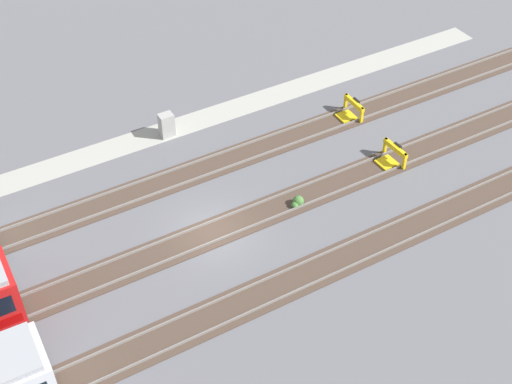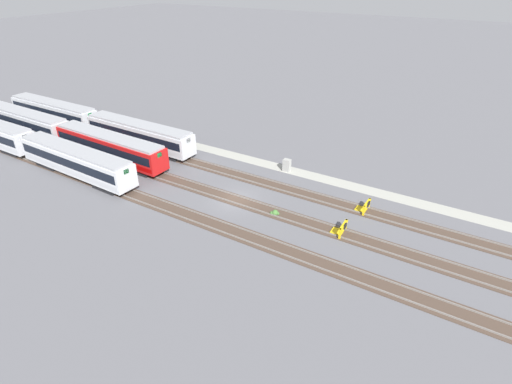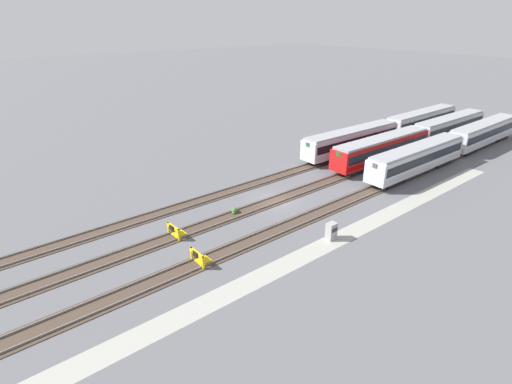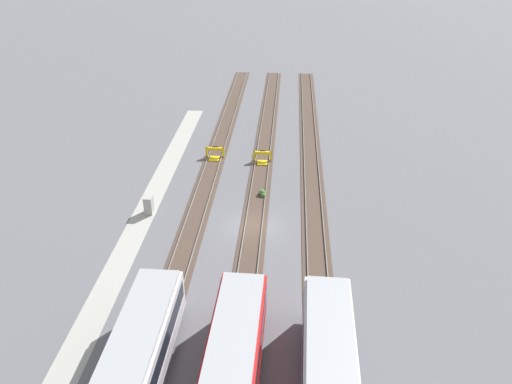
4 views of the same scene
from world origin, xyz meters
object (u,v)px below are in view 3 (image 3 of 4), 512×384
subway_car_front_row_leftmost (352,140)px  subway_car_front_row_left_inner (417,158)px  subway_car_front_row_centre (382,149)px  electrical_cabinet (331,231)px  bumper_stop_nearest_track (200,258)px  weed_clump (235,211)px  bumper_stop_near_inner_track (176,231)px  subway_car_back_row_leftmost (483,133)px  subway_car_front_row_right_inner (422,121)px  subway_car_front_row_rightmost (449,127)px

subway_car_front_row_leftmost → subway_car_front_row_left_inner: 10.31m
subway_car_front_row_centre → electrical_cabinet: size_ratio=11.28×
bumper_stop_nearest_track → electrical_cabinet: size_ratio=1.25×
subway_car_front_row_left_inner → weed_clump: size_ratio=19.59×
subway_car_front_row_centre → bumper_stop_near_inner_track: (-31.73, -0.02, -1.53)m
subway_car_front_row_centre → subway_car_front_row_left_inner: bearing=-90.0°
subway_car_front_row_centre → bumper_stop_near_inner_track: subway_car_front_row_centre is taller
subway_car_back_row_leftmost → electrical_cabinet: size_ratio=11.26×
weed_clump → bumper_stop_near_inner_track: bearing=-176.8°
subway_car_front_row_left_inner → bumper_stop_nearest_track: 32.41m
subway_car_front_row_right_inner → subway_car_front_row_left_inner: bearing=-151.7°
subway_car_front_row_right_inner → electrical_cabinet: subway_car_front_row_right_inner is taller
subway_car_front_row_left_inner → subway_car_back_row_leftmost: 19.18m
subway_car_front_row_leftmost → subway_car_front_row_left_inner: (0.00, -10.31, 0.00)m
subway_car_front_row_left_inner → subway_car_back_row_leftmost: (19.18, -0.00, 0.00)m
electrical_cabinet → subway_car_front_row_rightmost: bearing=13.2°
subway_car_front_row_leftmost → subway_car_back_row_leftmost: bearing=-28.3°
subway_car_back_row_leftmost → bumper_stop_nearest_track: bearing=180.0°
subway_car_front_row_centre → electrical_cabinet: 23.09m
subway_car_front_row_centre → bumper_stop_near_inner_track: bearing=-180.0°
subway_car_front_row_leftmost → bumper_stop_near_inner_track: subway_car_front_row_leftmost is taller
subway_car_front_row_centre → electrical_cabinet: subway_car_front_row_centre is taller
electrical_cabinet → weed_clump: electrical_cabinet is taller
weed_clump → electrical_cabinet: bearing=-69.3°
subway_car_front_row_leftmost → bumper_stop_nearest_track: subway_car_front_row_leftmost is taller
subway_car_front_row_left_inner → subway_car_back_row_leftmost: bearing=-0.0°
subway_car_front_row_left_inner → bumper_stop_nearest_track: size_ratio=9.00×
subway_car_front_row_centre → bumper_stop_nearest_track: size_ratio=9.02×
bumper_stop_near_inner_track → weed_clump: (6.98, 0.39, -0.27)m
subway_car_front_row_leftmost → weed_clump: 25.27m
subway_car_front_row_rightmost → electrical_cabinet: bearing=-166.8°
subway_car_front_row_leftmost → subway_car_front_row_rightmost: (18.69, -5.12, 0.00)m
electrical_cabinet → weed_clump: bearing=110.7°
subway_car_front_row_leftmost → subway_car_front_row_rightmost: bearing=-15.3°
subway_car_front_row_right_inner → electrical_cabinet: size_ratio=11.26×
bumper_stop_near_inner_track → subway_car_front_row_leftmost: bearing=9.2°
bumper_stop_nearest_track → weed_clump: bearing=36.0°
subway_car_front_row_centre → subway_car_front_row_rightmost: 18.69m
subway_car_front_row_leftmost → subway_car_back_row_leftmost: same height
bumper_stop_nearest_track → subway_car_front_row_right_inner: bearing=11.3°
subway_car_back_row_leftmost → electrical_cabinet: subway_car_back_row_leftmost is taller
subway_car_front_row_right_inner → bumper_stop_nearest_track: size_ratio=9.00×
subway_car_front_row_rightmost → subway_car_back_row_leftmost: (0.48, -5.19, 0.00)m
bumper_stop_near_inner_track → electrical_cabinet: (10.66, -9.33, 0.29)m
subway_car_front_row_rightmost → subway_car_front_row_left_inner: bearing=-164.5°
subway_car_front_row_rightmost → subway_car_back_row_leftmost: 5.22m
subway_car_front_row_centre → subway_car_front_row_leftmost: bearing=90.0°
subway_car_front_row_right_inner → weed_clump: (-43.85, -4.73, -1.80)m
subway_car_front_row_leftmost → weed_clump: bearing=-169.2°
subway_car_back_row_leftmost → bumper_stop_nearest_track: subway_car_back_row_leftmost is taller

